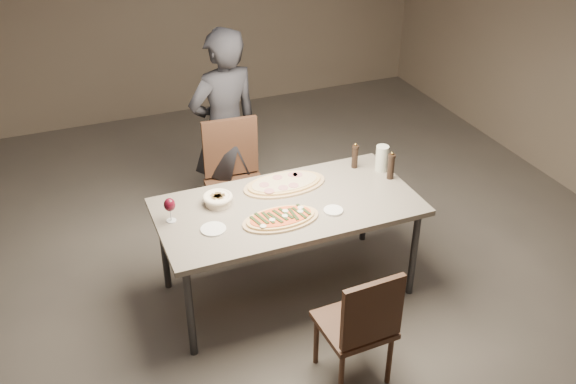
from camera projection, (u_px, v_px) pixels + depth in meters
name	position (u px, v px, depth m)	size (l,w,h in m)	color
room	(288.00, 118.00, 4.07)	(7.00, 7.00, 7.00)	#57514B
dining_table	(288.00, 211.00, 4.43)	(1.80, 0.90, 0.75)	gray
zucchini_pizza	(281.00, 218.00, 4.23)	(0.53, 0.29, 0.05)	tan
ham_pizza	(285.00, 184.00, 4.61)	(0.61, 0.34, 0.04)	tan
bread_basket	(218.00, 199.00, 4.38)	(0.21, 0.21, 0.07)	#F6E5C7
oil_dish	(333.00, 210.00, 4.32)	(0.13, 0.13, 0.02)	white
pepper_mill_left	(355.00, 156.00, 4.81)	(0.05, 0.05, 0.20)	black
pepper_mill_right	(391.00, 166.00, 4.66)	(0.06, 0.06, 0.22)	black
carafe	(382.00, 158.00, 4.77)	(0.10, 0.10, 0.20)	silver
wine_glass	(170.00, 206.00, 4.17)	(0.08, 0.08, 0.17)	silver
side_plate	(213.00, 229.00, 4.14)	(0.17, 0.17, 0.01)	white
chair_near	(361.00, 323.00, 3.78)	(0.42, 0.42, 0.86)	#43291C
chair_far	(235.00, 175.00, 5.15)	(0.50, 0.50, 0.99)	#43291C
diner	(225.00, 129.00, 5.20)	(0.62, 0.41, 1.69)	black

